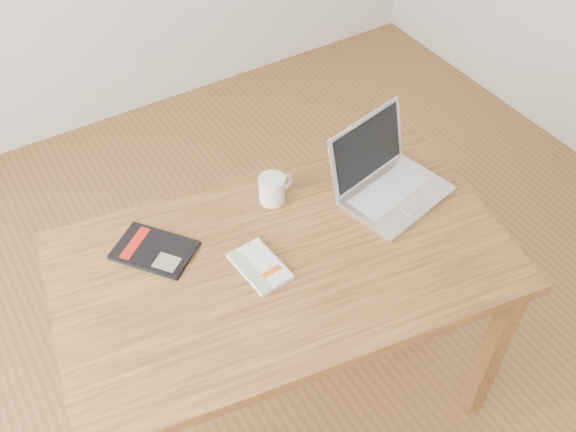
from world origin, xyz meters
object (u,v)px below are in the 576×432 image
desk (284,278)px  coffee_mug (273,188)px  white_guidebook (260,267)px  laptop (386,178)px  black_guidebook (154,250)px

desk → coffee_mug: 0.29m
white_guidebook → laptop: (0.51, 0.08, 0.04)m
black_guidebook → coffee_mug: size_ratio=2.24×
desk → laptop: bearing=19.7°
laptop → desk: bearing=177.9°
desk → black_guidebook: (-0.31, 0.23, 0.10)m
desk → white_guidebook: 0.13m
desk → coffee_mug: bearing=76.0°
coffee_mug → white_guidebook: bearing=-134.8°
white_guidebook → laptop: laptop is taller
desk → coffee_mug: (0.10, 0.23, 0.14)m
white_guidebook → laptop: size_ratio=0.51×
white_guidebook → coffee_mug: coffee_mug is taller
desk → black_guidebook: black_guidebook is taller
desk → coffee_mug: size_ratio=11.69×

